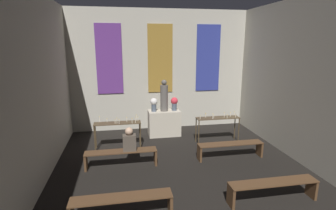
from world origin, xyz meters
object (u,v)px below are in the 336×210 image
(pew_second_left, at_px, (122,203))
(pew_back_right, at_px, (230,147))
(altar, at_px, (164,123))
(statue, at_px, (164,97))
(candle_rack_right, at_px, (218,121))
(flower_vase_left, at_px, (154,104))
(flower_vase_right, at_px, (174,103))
(candle_rack_left, at_px, (118,126))
(pew_second_right, at_px, (273,187))
(pew_back_left, at_px, (121,155))
(person_seated, at_px, (129,140))

(pew_second_left, relative_size, pew_back_right, 1.00)
(altar, bearing_deg, statue, 0.00)
(statue, relative_size, candle_rack_right, 0.77)
(altar, relative_size, flower_vase_left, 2.38)
(pew_second_left, bearing_deg, flower_vase_right, 66.80)
(flower_vase_right, relative_size, candle_rack_left, 0.33)
(flower_vase_right, distance_m, pew_back_right, 2.83)
(pew_second_right, bearing_deg, pew_back_left, 144.85)
(pew_back_left, distance_m, pew_back_right, 3.24)
(candle_rack_left, xyz_separation_m, person_seated, (0.32, -1.35, 0.00))
(altar, distance_m, pew_second_left, 4.94)
(candle_rack_left, bearing_deg, flower_vase_left, 38.37)
(statue, distance_m, candle_rack_left, 2.12)
(pew_second_left, xyz_separation_m, pew_back_right, (3.24, 2.28, 0.00))
(flower_vase_right, bearing_deg, person_seated, -126.37)
(flower_vase_right, bearing_deg, flower_vase_left, 180.00)
(pew_second_left, height_order, person_seated, person_seated)
(altar, distance_m, pew_back_left, 2.89)
(candle_rack_left, bearing_deg, person_seated, -76.50)
(altar, relative_size, flower_vase_right, 2.38)
(altar, height_order, person_seated, person_seated)
(flower_vase_left, distance_m, pew_back_left, 2.83)
(statue, height_order, pew_back_left, statue)
(altar, bearing_deg, flower_vase_left, 180.00)
(person_seated, bearing_deg, candle_rack_right, 23.57)
(candle_rack_left, xyz_separation_m, pew_second_left, (0.08, -3.63, -0.42))
(flower_vase_left, relative_size, flower_vase_right, 1.00)
(pew_back_left, bearing_deg, pew_second_right, -35.15)
(candle_rack_right, relative_size, pew_second_right, 0.76)
(flower_vase_right, height_order, pew_second_right, flower_vase_right)
(flower_vase_right, height_order, person_seated, flower_vase_right)
(statue, xyz_separation_m, pew_second_left, (-1.62, -4.67, -1.13))
(candle_rack_right, xyz_separation_m, pew_second_left, (-3.33, -3.62, -0.42))
(pew_second_left, height_order, pew_back_right, same)
(altar, xyz_separation_m, statue, (0.00, 0.00, 1.01))
(pew_second_left, distance_m, pew_second_right, 3.24)
(pew_back_right, bearing_deg, pew_second_left, -144.85)
(pew_second_right, height_order, person_seated, person_seated)
(candle_rack_right, xyz_separation_m, pew_back_left, (-3.33, -1.35, -0.42))
(pew_back_left, bearing_deg, statue, 55.90)
(statue, xyz_separation_m, pew_second_right, (1.62, -4.67, -1.13))
(candle_rack_left, distance_m, candle_rack_right, 3.41)
(pew_second_left, bearing_deg, statue, 70.89)
(candle_rack_left, xyz_separation_m, pew_back_right, (3.32, -1.35, -0.42))
(flower_vase_right, bearing_deg, pew_back_right, -62.68)
(flower_vase_left, xyz_separation_m, person_seated, (-0.99, -2.39, -0.46))
(candle_rack_right, bearing_deg, pew_second_right, -91.45)
(flower_vase_right, xyz_separation_m, pew_second_right, (1.23, -4.67, -0.89))
(flower_vase_right, height_order, pew_back_right, flower_vase_right)
(flower_vase_right, height_order, pew_second_left, flower_vase_right)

